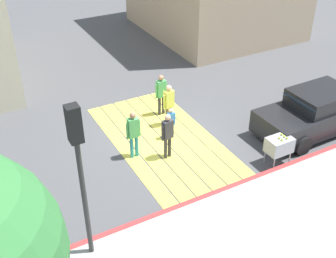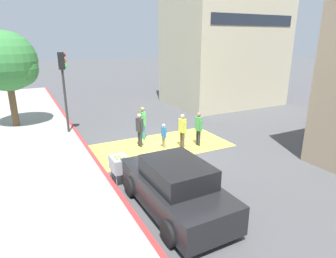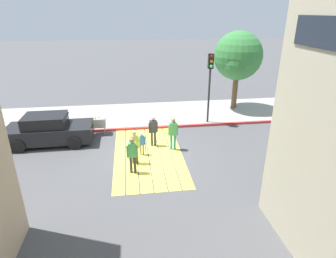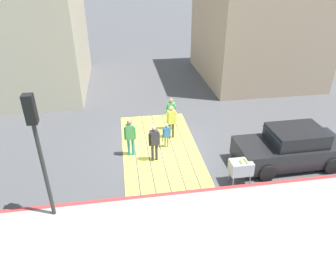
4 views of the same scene
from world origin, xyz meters
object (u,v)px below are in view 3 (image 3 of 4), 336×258
traffic_light_corner (210,75)px  pedestrian_child_with_racket (142,143)px  car_parked_near_curb (49,130)px  pedestrian_adult_lead (135,145)px  pedestrian_teen_behind (173,131)px  pedestrian_adult_trailing (132,153)px  tennis_ball_cart (98,122)px  street_tree (238,57)px  pedestrian_adult_side (153,129)px

traffic_light_corner → pedestrian_child_with_racket: size_ratio=3.60×
car_parked_near_curb → pedestrian_adult_lead: (2.77, 4.35, 0.21)m
pedestrian_teen_behind → pedestrian_child_with_racket: size_ratio=1.42×
car_parked_near_curb → pedestrian_adult_trailing: 5.54m
traffic_light_corner → pedestrian_adult_trailing: (5.15, -4.69, -2.09)m
pedestrian_child_with_racket → tennis_ball_cart: bearing=-141.5°
pedestrian_adult_trailing → street_tree: bearing=136.3°
pedestrian_adult_trailing → pedestrian_adult_side: 2.76m
pedestrian_adult_lead → pedestrian_teen_behind: bearing=121.4°
street_tree → pedestrian_adult_trailing: size_ratio=3.26×
pedestrian_teen_behind → pedestrian_adult_side: bearing=-120.5°
pedestrian_teen_behind → pedestrian_child_with_racket: (0.38, -1.56, -0.32)m
street_tree → pedestrian_child_with_racket: street_tree is taller
street_tree → pedestrian_adult_side: size_ratio=3.29×
pedestrian_adult_trailing → pedestrian_adult_side: bearing=156.3°
traffic_light_corner → car_parked_near_curb: bearing=-80.0°
traffic_light_corner → pedestrian_adult_trailing: traffic_light_corner is taller
pedestrian_child_with_racket → pedestrian_adult_trailing: bearing=-16.7°
traffic_light_corner → tennis_ball_cart: bearing=-84.0°
street_tree → pedestrian_adult_side: 8.34m
pedestrian_teen_behind → pedestrian_adult_lead: bearing=-58.6°
street_tree → tennis_ball_cart: street_tree is taller
pedestrian_child_with_racket → traffic_light_corner: bearing=130.2°
pedestrian_adult_trailing → pedestrian_teen_behind: pedestrian_teen_behind is taller
tennis_ball_cart → pedestrian_child_with_racket: 3.68m
pedestrian_adult_side → pedestrian_child_with_racket: size_ratio=1.37×
pedestrian_teen_behind → street_tree: bearing=137.1°
pedestrian_teen_behind → tennis_ball_cart: bearing=-123.0°
traffic_light_corner → pedestrian_teen_behind: 4.62m
pedestrian_adult_trailing → pedestrian_child_with_racket: size_ratio=1.38×
tennis_ball_cart → pedestrian_adult_lead: bearing=27.8°
traffic_light_corner → pedestrian_adult_side: size_ratio=2.62×
tennis_ball_cart → pedestrian_adult_lead: (3.67, 1.93, 0.24)m
pedestrian_adult_side → pedestrian_child_with_racket: 1.16m
tennis_ball_cart → pedestrian_adult_side: pedestrian_adult_side is taller
car_parked_near_curb → traffic_light_corner: size_ratio=1.02×
pedestrian_adult_side → street_tree: bearing=129.4°
car_parked_near_curb → pedestrian_adult_side: size_ratio=2.67×
tennis_ball_cart → car_parked_near_curb: bearing=-69.6°
pedestrian_teen_behind → car_parked_near_curb: bearing=-104.3°
car_parked_near_curb → pedestrian_adult_lead: size_ratio=2.68×
street_tree → pedestrian_child_with_racket: size_ratio=4.51×
car_parked_near_curb → street_tree: 12.44m
pedestrian_adult_trailing → pedestrian_child_with_racket: 1.69m
car_parked_near_curb → pedestrian_child_with_racket: bearing=67.2°
pedestrian_adult_lead → pedestrian_teen_behind: (-1.17, 1.92, 0.04)m
tennis_ball_cart → pedestrian_adult_trailing: (4.48, 1.81, 0.25)m
tennis_ball_cart → pedestrian_adult_lead: pedestrian_adult_lead is taller
traffic_light_corner → pedestrian_adult_lead: traffic_light_corner is taller
tennis_ball_cart → pedestrian_adult_lead: 4.15m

